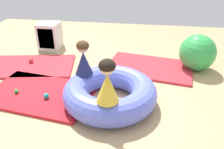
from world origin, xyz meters
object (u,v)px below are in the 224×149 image
(inflatable_cushion, at_px, (110,93))
(play_ball_yellow, at_px, (84,92))
(play_ball_green, at_px, (16,91))
(play_ball_teal, at_px, (46,96))
(child_in_yellow, at_px, (107,82))
(play_ball_red, at_px, (31,60))
(child_in_navy, at_px, (83,58))
(storage_cube, at_px, (49,36))
(exercise_ball_large, at_px, (197,53))

(inflatable_cushion, relative_size, play_ball_yellow, 21.48)
(play_ball_green, distance_m, play_ball_teal, 0.51)
(child_in_yellow, distance_m, play_ball_green, 1.64)
(play_ball_red, bearing_deg, play_ball_yellow, -35.72)
(child_in_navy, xyz_separation_m, storage_cube, (-1.24, 1.73, -0.32))
(storage_cube, bearing_deg, exercise_ball_large, -11.21)
(play_ball_yellow, bearing_deg, child_in_navy, 93.01)
(play_ball_yellow, bearing_deg, inflatable_cushion, -16.86)
(play_ball_red, bearing_deg, child_in_navy, -33.61)
(child_in_navy, relative_size, child_in_yellow, 0.92)
(child_in_navy, relative_size, storage_cube, 0.89)
(child_in_yellow, height_order, play_ball_green, child_in_yellow)
(inflatable_cushion, height_order, play_ball_red, inflatable_cushion)
(inflatable_cushion, xyz_separation_m, play_ball_yellow, (-0.41, 0.12, -0.11))
(child_in_yellow, height_order, play_ball_teal, child_in_yellow)
(play_ball_red, bearing_deg, play_ball_teal, -55.53)
(play_ball_green, distance_m, storage_cube, 1.95)
(child_in_yellow, height_order, play_ball_red, child_in_yellow)
(play_ball_yellow, relative_size, exercise_ball_large, 0.09)
(play_ball_red, bearing_deg, inflatable_cushion, -31.77)
(child_in_navy, xyz_separation_m, child_in_yellow, (0.46, -0.65, 0.02))
(play_ball_teal, bearing_deg, child_in_navy, 27.43)
(child_in_yellow, height_order, exercise_ball_large, child_in_yellow)
(child_in_yellow, bearing_deg, child_in_navy, -33.42)
(inflatable_cushion, xyz_separation_m, child_in_yellow, (0.04, -0.45, 0.44))
(child_in_yellow, distance_m, exercise_ball_large, 2.25)
(storage_cube, bearing_deg, play_ball_yellow, -55.38)
(exercise_ball_large, distance_m, storage_cube, 3.10)
(play_ball_red, relative_size, storage_cube, 0.16)
(inflatable_cushion, bearing_deg, exercise_ball_large, 43.79)
(play_ball_teal, bearing_deg, storage_cube, 109.95)
(inflatable_cushion, relative_size, child_in_navy, 2.64)
(play_ball_yellow, height_order, play_ball_red, play_ball_red)
(exercise_ball_large, bearing_deg, child_in_yellow, -126.97)
(play_ball_green, bearing_deg, inflatable_cushion, 0.04)
(exercise_ball_large, relative_size, storage_cube, 1.17)
(play_ball_green, relative_size, storage_cube, 0.11)
(child_in_navy, distance_m, exercise_ball_large, 2.14)
(child_in_navy, distance_m, play_ball_red, 1.63)
(play_ball_yellow, relative_size, play_ball_teal, 0.74)
(play_ball_teal, height_order, storage_cube, storage_cube)
(child_in_navy, bearing_deg, exercise_ball_large, -4.46)
(play_ball_yellow, distance_m, play_ball_red, 1.59)
(child_in_navy, relative_size, play_ball_red, 5.65)
(play_ball_teal, bearing_deg, inflatable_cushion, 4.41)
(inflatable_cushion, height_order, play_ball_yellow, inflatable_cushion)
(child_in_yellow, relative_size, storage_cube, 0.97)
(inflatable_cushion, height_order, child_in_navy, child_in_navy)
(child_in_navy, height_order, exercise_ball_large, child_in_navy)
(play_ball_yellow, distance_m, storage_cube, 2.20)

